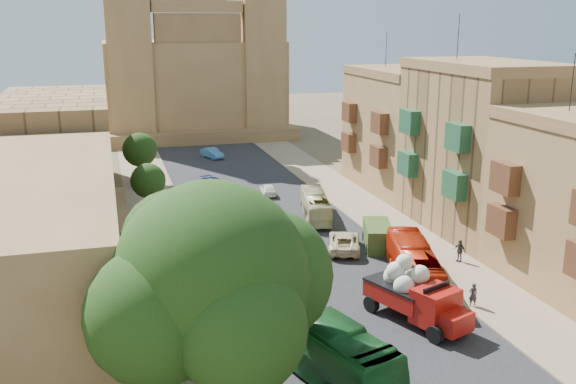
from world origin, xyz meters
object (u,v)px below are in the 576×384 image
bus_green_north (316,341)px  car_cream (344,242)px  red_truck (416,294)px  pedestrian_c (459,251)px  street_tree_b (160,217)px  car_dkblue (215,183)px  car_blue_a (240,263)px  pedestrian_a (473,295)px  street_tree_d (140,150)px  street_tree_a (180,287)px  car_white_a (257,240)px  bus_red_east (414,265)px  olive_pickup (378,236)px  car_blue_b (212,153)px  car_white_b (268,189)px  church (193,72)px  ficus_tree (214,285)px  street_tree_c (148,181)px  bus_cream_east (315,206)px

bus_green_north → car_cream: size_ratio=2.15×
red_truck → pedestrian_c: size_ratio=4.15×
street_tree_b → pedestrian_c: street_tree_b is taller
red_truck → car_dkblue: red_truck is taller
car_blue_a → pedestrian_a: bearing=-12.4°
street_tree_d → street_tree_a: bearing=-90.0°
street_tree_a → car_white_a: (7.31, 13.24, -2.43)m
bus_red_east → car_white_a: (-8.25, 9.87, -0.76)m
olive_pickup → car_blue_b: olive_pickup is taller
bus_green_north → car_blue_b: size_ratio=2.78×
bus_red_east → car_white_b: (-3.66, 24.62, -0.78)m
church → street_tree_d: (-10.00, -30.61, -5.79)m
street_tree_a → street_tree_b: street_tree_b is taller
street_tree_a → car_white_a: size_ratio=1.25×
car_blue_b → ficus_tree: bearing=-119.7°
car_cream → street_tree_b: bearing=15.4°
street_tree_c → pedestrian_a: size_ratio=3.22×
street_tree_c → bus_green_north: street_tree_c is taller
car_blue_a → car_dkblue: car_blue_a is taller
street_tree_c → olive_pickup: 21.09m
street_tree_d → pedestrian_a: size_ratio=3.76×
car_blue_a → street_tree_b: bearing=170.6°
bus_red_east → bus_cream_east: size_ratio=1.18×
car_white_b → car_blue_b: 19.69m
church → bus_red_east: bearing=-85.0°
street_tree_a → bus_green_north: 7.95m
church → pedestrian_c: bearing=-80.0°
bus_red_east → car_blue_b: bus_red_east is taller
car_cream → pedestrian_a: pedestrian_a is taller
street_tree_c → ficus_tree: bearing=-88.9°
street_tree_d → olive_pickup: (16.20, -25.30, -2.83)m
street_tree_b → church: bearing=79.6°
church → ficus_tree: size_ratio=3.39×
car_blue_a → pedestrian_c: bearing=15.5°
olive_pickup → bus_cream_east: size_ratio=0.58×
bus_green_north → car_dkblue: size_ratio=2.91×
bus_green_north → pedestrian_c: bus_green_north is taller
street_tree_b → bus_red_east: bearing=-29.0°
olive_pickup → car_dkblue: bearing=112.7°
car_cream → pedestrian_a: bearing=130.2°
street_tree_a → olive_pickup: size_ratio=0.94×
car_blue_b → pedestrian_a: pedestrian_a is taller
church → car_blue_a: 58.84m
car_cream → car_dkblue: 22.33m
bus_red_east → car_dkblue: size_ratio=2.62×
red_truck → car_blue_b: size_ratio=1.77×
car_white_b → pedestrian_a: size_ratio=2.29×
car_white_b → bus_green_north: bearing=85.5°
church → pedestrian_a: 68.27m
street_tree_a → car_cream: (13.48, 10.73, -2.33)m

